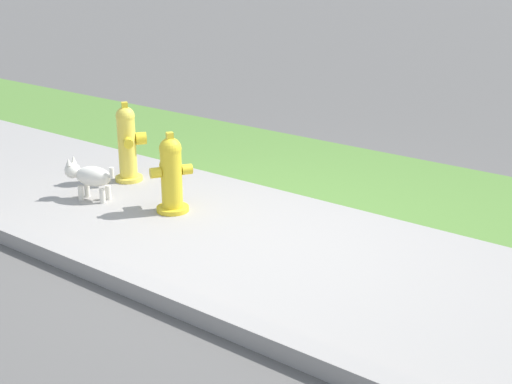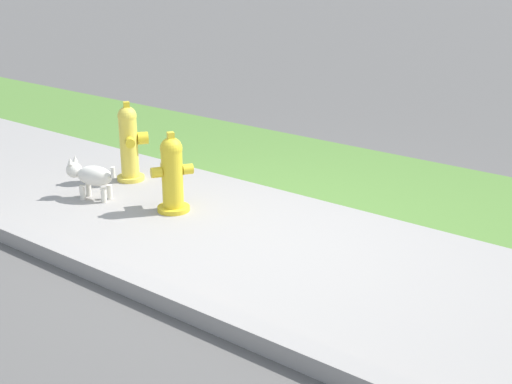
{
  "view_description": "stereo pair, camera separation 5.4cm",
  "coord_description": "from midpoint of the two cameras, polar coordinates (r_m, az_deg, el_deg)",
  "views": [
    {
      "loc": [
        3.14,
        -4.02,
        2.21
      ],
      "look_at": [
        -0.01,
        0.03,
        0.4
      ],
      "focal_mm": 50.0,
      "sensor_mm": 36.0,
      "label": 1
    },
    {
      "loc": [
        3.18,
        -3.99,
        2.21
      ],
      "look_at": [
        -0.01,
        0.03,
        0.4
      ],
      "focal_mm": 50.0,
      "sensor_mm": 36.0,
      "label": 2
    }
  ],
  "objects": [
    {
      "name": "street_curb",
      "position": [
        4.76,
        -8.62,
        -7.64
      ],
      "size": [
        18.0,
        0.16,
        0.12
      ],
      "primitive_type": "cube",
      "color": "#9E9993",
      "rests_on": "ground"
    },
    {
      "name": "sidewalk_pavement",
      "position": [
        5.56,
        0.16,
        -3.93
      ],
      "size": [
        18.0,
        2.17,
        0.01
      ],
      "primitive_type": "cube",
      "color": "#9E9993",
      "rests_on": "ground"
    },
    {
      "name": "small_white_dog",
      "position": [
        6.53,
        -12.86,
        1.27
      ],
      "size": [
        0.48,
        0.28,
        0.39
      ],
      "rotation": [
        0.0,
        0.0,
        3.45
      ],
      "color": "silver",
      "rests_on": "ground"
    },
    {
      "name": "fire_hydrant_far_end",
      "position": [
        6.09,
        -6.48,
        1.42
      ],
      "size": [
        0.33,
        0.35,
        0.71
      ],
      "rotation": [
        0.0,
        0.0,
        1.02
      ],
      "color": "yellow",
      "rests_on": "ground"
    },
    {
      "name": "fire_hydrant_mid_block",
      "position": [
        6.94,
        -9.87,
        3.86
      ],
      "size": [
        0.34,
        0.33,
        0.78
      ],
      "rotation": [
        0.0,
        0.0,
        5.65
      ],
      "color": "yellow",
      "rests_on": "ground"
    },
    {
      "name": "grass_verge",
      "position": [
        7.09,
        9.98,
        1.03
      ],
      "size": [
        18.0,
        1.74,
        0.01
      ],
      "primitive_type": "cube",
      "color": "#568438",
      "rests_on": "ground"
    },
    {
      "name": "ground_plane",
      "position": [
        5.56,
        0.16,
        -3.98
      ],
      "size": [
        120.0,
        120.0,
        0.0
      ],
      "primitive_type": "plane",
      "color": "#5B5956"
    }
  ]
}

